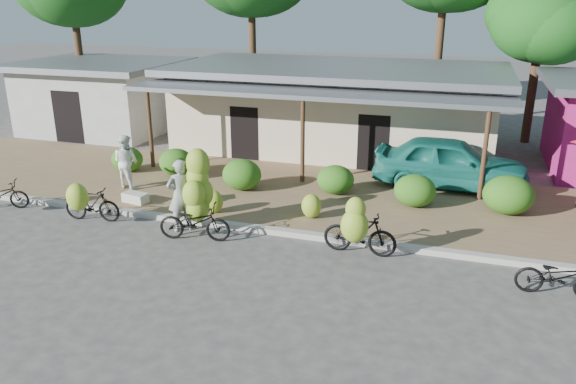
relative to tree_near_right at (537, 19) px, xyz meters
The scene contains 24 objects.
ground 17.10m from the tree_near_right, 116.58° to the right, with size 100.00×100.00×0.00m, color #42403D.
sidewalk 13.06m from the tree_near_right, 127.25° to the right, with size 60.00×6.00×0.12m, color olive.
curb 15.40m from the tree_near_right, 120.10° to the right, with size 60.00×0.25×0.15m, color #A8A399.
shop_main 8.83m from the tree_near_right, 153.26° to the right, with size 13.00×8.50×3.35m.
shop_grey 18.98m from the tree_near_right, 168.81° to the right, with size 7.00×6.00×3.15m.
tree_near_right is the anchor object (origin of this frame).
hedge_0 16.95m from the tree_near_right, 145.53° to the right, with size 1.11×1.00×0.86m, color #275A14.
hedge_1 15.44m from the tree_near_right, 141.74° to the right, with size 1.19×1.07×0.93m, color #275A14.
hedge_2 14.00m from the tree_near_right, 132.13° to the right, with size 1.25×1.13×0.98m, color #275A14.
hedge_3 11.97m from the tree_near_right, 122.70° to the right, with size 1.15×1.04×0.90m, color #275A14.
hedge_4 11.25m from the tree_near_right, 110.07° to the right, with size 1.21×1.09×0.95m, color #275A14.
hedge_5 10.52m from the tree_near_right, 95.94° to the right, with size 1.41×1.27×1.10m, color #275A14.
bike_left 18.55m from the tree_near_right, 131.77° to the right, with size 1.67×1.23×1.31m.
bike_center 16.49m from the tree_near_right, 123.24° to the right, with size 1.94×1.30×2.29m.
bike_right 14.71m from the tree_near_right, 108.77° to the right, with size 1.81×1.21×1.68m.
bike_far_right 14.62m from the tree_near_right, 90.73° to the right, with size 1.73×0.62×0.91m.
loose_banana_a 16.16m from the tree_near_right, 130.42° to the right, with size 0.47×0.40×0.59m, color #99AA2A.
loose_banana_b 15.61m from the tree_near_right, 126.69° to the right, with size 0.53×0.45×0.66m, color #99AA2A.
loose_banana_c 13.85m from the tree_near_right, 118.20° to the right, with size 0.55×0.47×0.69m, color #99AA2A.
sack_near 15.68m from the tree_near_right, 131.00° to the right, with size 0.85×0.40×0.30m, color silver.
sack_far 17.24m from the tree_near_right, 134.06° to the right, with size 0.75×0.38×0.28m, color silver.
vendor 16.59m from the tree_near_right, 125.35° to the right, with size 0.72×0.47×1.97m, color gray.
bystander 16.99m from the tree_near_right, 139.18° to the right, with size 0.84×0.65×1.73m, color white.
teal_van 9.05m from the tree_near_right, 109.36° to the right, with size 1.92×4.78×1.63m, color #197165.
Camera 1 is at (4.90, -10.89, 6.00)m, focal length 35.00 mm.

